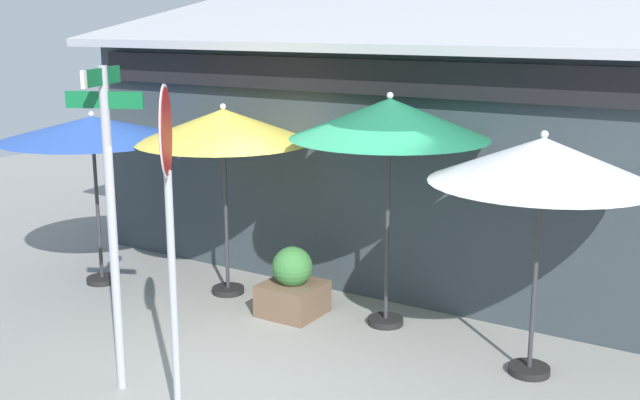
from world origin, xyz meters
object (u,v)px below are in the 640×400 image
object	(u,v)px
patio_umbrella_mustard_center	(224,127)
patio_umbrella_forest_green_right	(390,120)
patio_umbrella_ivory_far_right	(543,162)
street_sign_post	(111,202)
sidewalk_planter	(293,286)
patio_umbrella_royal_blue_left	(92,129)
stop_sign	(169,192)

from	to	relation	value
patio_umbrella_mustard_center	patio_umbrella_forest_green_right	bearing A→B (deg)	3.61
patio_umbrella_forest_green_right	patio_umbrella_ivory_far_right	size ratio (longest dim) A/B	1.10
street_sign_post	sidewalk_planter	distance (m)	3.07
patio_umbrella_royal_blue_left	sidewalk_planter	bearing A→B (deg)	8.31
patio_umbrella_mustard_center	sidewalk_planter	bearing A→B (deg)	-8.43
patio_umbrella_royal_blue_left	patio_umbrella_forest_green_right	bearing A→B (deg)	10.40
patio_umbrella_ivory_far_right	street_sign_post	bearing A→B (deg)	-143.62
patio_umbrella_mustard_center	sidewalk_planter	distance (m)	2.28
stop_sign	patio_umbrella_ivory_far_right	distance (m)	3.69
street_sign_post	stop_sign	world-z (taller)	street_sign_post
stop_sign	patio_umbrella_royal_blue_left	distance (m)	4.33
patio_umbrella_royal_blue_left	street_sign_post	bearing A→B (deg)	-39.30
sidewalk_planter	street_sign_post	bearing A→B (deg)	-97.48
patio_umbrella_mustard_center	sidewalk_planter	size ratio (longest dim) A/B	2.94
street_sign_post	patio_umbrella_royal_blue_left	bearing A→B (deg)	140.70
patio_umbrella_forest_green_right	patio_umbrella_ivory_far_right	distance (m)	1.99
street_sign_post	sidewalk_planter	xyz separation A→B (m)	(0.34, 2.61, -1.58)
patio_umbrella_forest_green_right	patio_umbrella_royal_blue_left	bearing A→B (deg)	-169.60
patio_umbrella_forest_green_right	patio_umbrella_ivory_far_right	bearing A→B (deg)	-12.02
stop_sign	patio_umbrella_royal_blue_left	bearing A→B (deg)	146.63
patio_umbrella_forest_green_right	stop_sign	bearing A→B (deg)	-99.86
stop_sign	patio_umbrella_royal_blue_left	size ratio (longest dim) A/B	1.25
stop_sign	patio_umbrella_royal_blue_left	xyz separation A→B (m)	(-3.62, 2.38, 0.00)
patio_umbrella_ivory_far_right	patio_umbrella_forest_green_right	bearing A→B (deg)	167.98
patio_umbrella_ivory_far_right	sidewalk_planter	bearing A→B (deg)	178.44
stop_sign	sidewalk_planter	bearing A→B (deg)	102.34
street_sign_post	stop_sign	size ratio (longest dim) A/B	1.04
patio_umbrella_mustard_center	sidewalk_planter	world-z (taller)	patio_umbrella_mustard_center
sidewalk_planter	stop_sign	bearing A→B (deg)	-77.66
patio_umbrella_mustard_center	patio_umbrella_ivory_far_right	bearing A→B (deg)	-3.49
patio_umbrella_mustard_center	patio_umbrella_forest_green_right	world-z (taller)	patio_umbrella_forest_green_right
patio_umbrella_ivory_far_right	sidewalk_planter	xyz separation A→B (m)	(-3.09, 0.08, -1.92)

